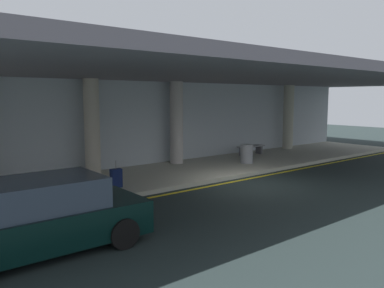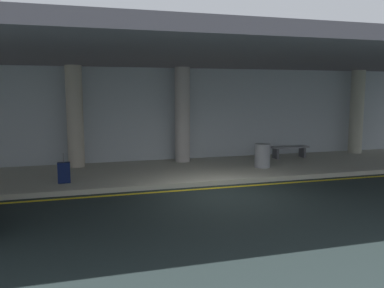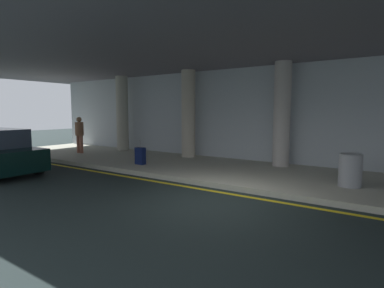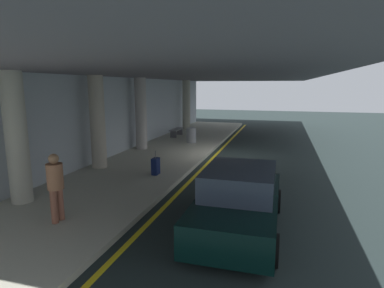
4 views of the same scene
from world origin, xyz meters
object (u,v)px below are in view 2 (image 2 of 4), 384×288
Objects in this scene: support_column_left_mid at (75,117)px; trash_bin_steel at (262,156)px; support_column_center at (182,115)px; bench_metal at (289,149)px; support_column_right_mid at (357,112)px; suitcase_upright_primary at (64,173)px.

support_column_left_mid reaches higher than trash_bin_steel.
support_column_center is 4.71m from bench_metal.
support_column_center is 1.00× the size of support_column_right_mid.
support_column_right_mid reaches higher than trash_bin_steel.
bench_metal is 2.55m from trash_bin_steel.
bench_metal is (4.46, -0.41, -1.47)m from support_column_center.
trash_bin_steel is at bearing -39.02° from support_column_center.
bench_metal is at bearing -173.40° from support_column_right_mid.
support_column_right_mid reaches higher than bench_metal.
support_column_left_mid is at bearing 180.00° from support_column_center.
trash_bin_steel is at bearing -141.68° from bench_metal.
trash_bin_steel is at bearing -2.50° from suitcase_upright_primary.
support_column_right_mid is 4.06× the size of suitcase_upright_primary.
suitcase_upright_primary is (-0.36, -2.58, -1.51)m from support_column_left_mid.
bench_metal is at bearing -5.25° from support_column_center.
support_column_right_mid is 3.86m from bench_metal.
suitcase_upright_primary is 0.56× the size of bench_metal.
support_column_center is at bearing 174.75° from bench_metal.
suitcase_upright_primary is at bearing -175.06° from trash_bin_steel.
trash_bin_steel is (6.46, -1.99, -1.40)m from support_column_left_mid.
suitcase_upright_primary is 1.06× the size of trash_bin_steel.
support_column_left_mid is 1.00× the size of support_column_right_mid.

